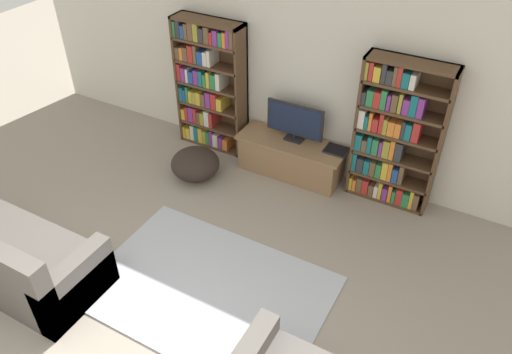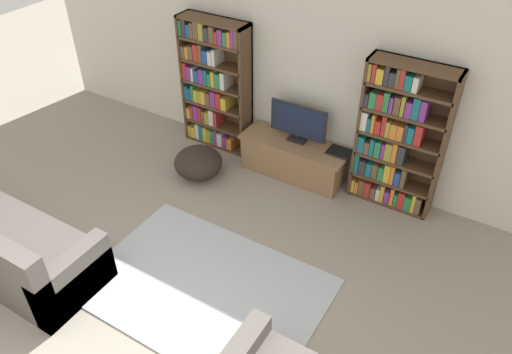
{
  "view_description": "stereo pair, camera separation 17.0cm",
  "coord_description": "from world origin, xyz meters",
  "px_view_note": "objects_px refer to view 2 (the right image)",
  "views": [
    {
      "loc": [
        2.11,
        -1.09,
        4.04
      ],
      "look_at": [
        -0.04,
        2.79,
        0.7
      ],
      "focal_mm": 35.0,
      "sensor_mm": 36.0,
      "label": 1
    },
    {
      "loc": [
        2.25,
        -1.01,
        4.04
      ],
      "look_at": [
        -0.04,
        2.79,
        0.7
      ],
      "focal_mm": 35.0,
      "sensor_mm": 36.0,
      "label": 2
    }
  ],
  "objects_px": {
    "laptop": "(339,152)",
    "couch_left_sectional": "(9,250)",
    "tv_stand": "(294,158)",
    "beanbag_ottoman": "(198,162)",
    "bookshelf_left": "(214,83)",
    "television": "(298,122)",
    "bookshelf_right": "(396,139)"
  },
  "relations": [
    {
      "from": "bookshelf_left",
      "to": "bookshelf_right",
      "type": "height_order",
      "value": "same"
    },
    {
      "from": "laptop",
      "to": "couch_left_sectional",
      "type": "xyz_separation_m",
      "value": [
        -2.33,
        -3.17,
        -0.21
      ]
    },
    {
      "from": "tv_stand",
      "to": "television",
      "type": "xyz_separation_m",
      "value": [
        0.0,
        0.07,
        0.52
      ]
    },
    {
      "from": "television",
      "to": "beanbag_ottoman",
      "type": "distance_m",
      "value": 1.43
    },
    {
      "from": "laptop",
      "to": "bookshelf_left",
      "type": "bearing_deg",
      "value": 178.54
    },
    {
      "from": "television",
      "to": "laptop",
      "type": "relative_size",
      "value": 2.65
    },
    {
      "from": "bookshelf_left",
      "to": "television",
      "type": "relative_size",
      "value": 2.4
    },
    {
      "from": "tv_stand",
      "to": "bookshelf_right",
      "type": "bearing_deg",
      "value": 6.03
    },
    {
      "from": "tv_stand",
      "to": "couch_left_sectional",
      "type": "xyz_separation_m",
      "value": [
        -1.74,
        -3.09,
        0.05
      ]
    },
    {
      "from": "tv_stand",
      "to": "laptop",
      "type": "xyz_separation_m",
      "value": [
        0.59,
        0.08,
        0.26
      ]
    },
    {
      "from": "bookshelf_right",
      "to": "couch_left_sectional",
      "type": "distance_m",
      "value": 4.43
    },
    {
      "from": "bookshelf_right",
      "to": "beanbag_ottoman",
      "type": "distance_m",
      "value": 2.56
    },
    {
      "from": "couch_left_sectional",
      "to": "beanbag_ottoman",
      "type": "bearing_deg",
      "value": 74.76
    },
    {
      "from": "tv_stand",
      "to": "television",
      "type": "relative_size",
      "value": 1.87
    },
    {
      "from": "laptop",
      "to": "beanbag_ottoman",
      "type": "relative_size",
      "value": 0.45
    },
    {
      "from": "bookshelf_right",
      "to": "bookshelf_left",
      "type": "bearing_deg",
      "value": -180.0
    },
    {
      "from": "bookshelf_left",
      "to": "couch_left_sectional",
      "type": "bearing_deg",
      "value": -96.9
    },
    {
      "from": "couch_left_sectional",
      "to": "beanbag_ottoman",
      "type": "distance_m",
      "value": 2.5
    },
    {
      "from": "television",
      "to": "couch_left_sectional",
      "type": "height_order",
      "value": "television"
    },
    {
      "from": "tv_stand",
      "to": "beanbag_ottoman",
      "type": "distance_m",
      "value": 1.28
    },
    {
      "from": "laptop",
      "to": "bookshelf_right",
      "type": "bearing_deg",
      "value": 4.29
    },
    {
      "from": "tv_stand",
      "to": "television",
      "type": "height_order",
      "value": "television"
    },
    {
      "from": "beanbag_ottoman",
      "to": "tv_stand",
      "type": "bearing_deg",
      "value": 31.81
    },
    {
      "from": "tv_stand",
      "to": "beanbag_ottoman",
      "type": "height_order",
      "value": "tv_stand"
    },
    {
      "from": "tv_stand",
      "to": "beanbag_ottoman",
      "type": "bearing_deg",
      "value": -148.19
    },
    {
      "from": "bookshelf_left",
      "to": "beanbag_ottoman",
      "type": "bearing_deg",
      "value": -71.55
    },
    {
      "from": "beanbag_ottoman",
      "to": "bookshelf_right",
      "type": "bearing_deg",
      "value": 19.05
    },
    {
      "from": "television",
      "to": "couch_left_sectional",
      "type": "bearing_deg",
      "value": -118.93
    },
    {
      "from": "bookshelf_left",
      "to": "couch_left_sectional",
      "type": "distance_m",
      "value": 3.3
    },
    {
      "from": "television",
      "to": "couch_left_sectional",
      "type": "relative_size",
      "value": 0.39
    },
    {
      "from": "bookshelf_right",
      "to": "television",
      "type": "height_order",
      "value": "bookshelf_right"
    },
    {
      "from": "bookshelf_left",
      "to": "laptop",
      "type": "height_order",
      "value": "bookshelf_left"
    }
  ]
}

